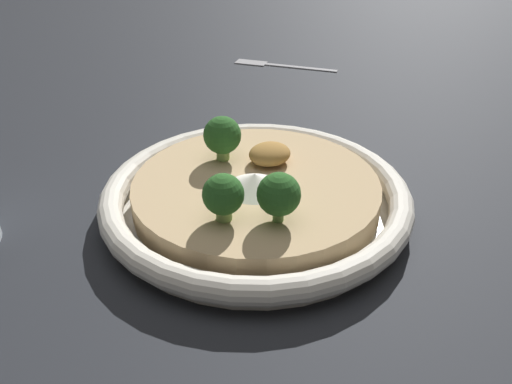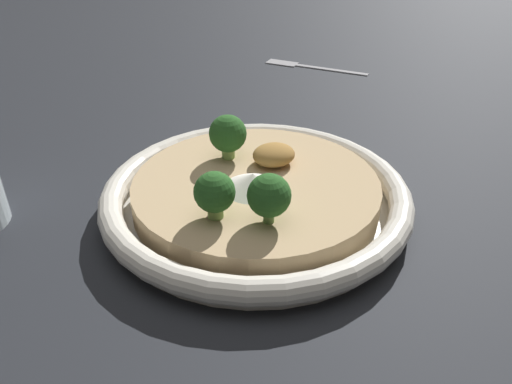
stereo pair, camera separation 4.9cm
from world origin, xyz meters
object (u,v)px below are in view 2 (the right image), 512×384
Objects in this scene: broccoli_back at (232,134)px; fork_utensil at (305,66)px; risotto_bowl at (256,195)px; broccoli_front_left at (215,193)px; broccoli_front at (269,196)px.

broccoli_back reaches higher than fork_utensil.
broccoli_front_left is at bearing -150.20° from risotto_bowl.
broccoli_front is 0.27× the size of fork_utensil.
broccoli_front is 0.13m from broccoli_back.
risotto_bowl is 6.49× the size of broccoli_back.
fork_utensil is at bearing 48.27° from risotto_bowl.
broccoli_front reaches higher than risotto_bowl.
broccoli_front_left is (-0.04, 0.03, -0.00)m from broccoli_front.
broccoli_back is at bearing 75.70° from broccoli_front.
fork_utensil is (0.34, 0.42, -0.06)m from broccoli_front.
fork_utensil is at bearing 45.88° from broccoli_front_left.
broccoli_front_left is 0.55m from fork_utensil.
broccoli_back is (0.03, 0.12, 0.00)m from broccoli_front.
risotto_bowl is 0.08m from broccoli_front.
broccoli_back is 0.44m from fork_utensil.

